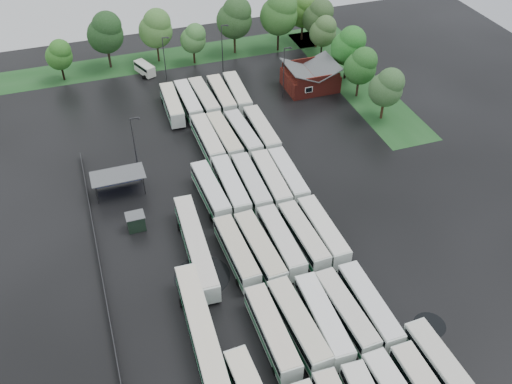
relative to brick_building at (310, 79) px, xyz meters
name	(u,v)px	position (x,y,z in m)	size (l,w,h in m)	color
ground	(270,262)	(-24.00, -42.77, -1.87)	(160.00, 160.00, 0.00)	black
brick_building	(310,79)	(0.00, 0.00, 0.00)	(10.07, 8.60, 5.39)	maroon
wash_shed	(118,176)	(-41.20, -20.74, 1.12)	(8.20, 4.20, 3.58)	#2D2D30
utility_hut	(136,222)	(-40.20, -30.17, -0.55)	(2.70, 2.20, 2.62)	black
grass_strip_north	(179,57)	(-22.00, 22.03, -1.86)	(80.00, 10.00, 0.01)	#1B471C
grass_strip_east	(354,80)	(10.00, 0.03, -1.86)	(10.00, 50.00, 0.01)	#1B471C
west_fence	(99,257)	(-46.20, -34.77, -1.27)	(0.10, 50.00, 1.20)	#2D2D30
bus_r1c0	(272,332)	(-28.36, -55.17, 0.07)	(2.80, 12.69, 3.53)	silver
bus_r1c1	(298,325)	(-25.06, -55.23, 0.12)	(3.41, 13.09, 3.61)	silver
bus_r1c2	(323,320)	(-21.95, -55.45, 0.08)	(2.94, 12.75, 3.53)	silver
bus_r1c3	(346,312)	(-18.87, -55.31, 0.02)	(3.23, 12.43, 3.43)	silver
bus_r1c4	(369,306)	(-15.74, -55.40, 0.06)	(2.82, 12.60, 3.50)	silver
bus_r2c0	(237,252)	(-28.36, -41.31, 0.03)	(3.05, 12.45, 3.44)	silver
bus_r2c1	(260,249)	(-25.25, -41.89, 0.12)	(3.38, 13.11, 3.62)	silver
bus_r2c2	(281,242)	(-21.99, -41.41, 0.06)	(2.80, 12.63, 3.51)	silver
bus_r2c3	(303,236)	(-18.66, -41.41, 0.03)	(3.05, 12.45, 3.44)	silver
bus_r2c4	(323,231)	(-15.69, -41.37, 0.07)	(2.83, 12.65, 3.51)	silver
bus_r3c0	(211,192)	(-28.29, -27.75, 0.05)	(3.18, 12.60, 3.48)	silver
bus_r3c1	(231,187)	(-25.06, -27.76, 0.12)	(2.84, 12.99, 3.61)	silver
bus_r3c2	(251,184)	(-21.87, -28.01, 0.09)	(2.88, 12.81, 3.56)	silver
bus_r3c3	(271,181)	(-18.66, -28.24, 0.09)	(3.04, 12.81, 3.55)	silver
bus_r3c4	(288,177)	(-15.74, -28.09, 0.03)	(2.82, 12.40, 3.44)	silver
bus_r4c1	(208,140)	(-25.10, -14.28, 0.10)	(2.85, 12.85, 3.57)	silver
bus_r4c2	(224,137)	(-22.15, -14.41, 0.09)	(3.13, 12.86, 3.56)	silver
bus_r4c3	(243,135)	(-18.85, -14.69, 0.05)	(3.20, 12.65, 3.49)	silver
bus_r4c4	(262,131)	(-15.48, -14.69, 0.11)	(2.81, 12.91, 3.59)	silver
bus_r5c0	(172,105)	(-28.31, -0.65, 0.02)	(3.05, 12.37, 3.42)	silver
bus_r5c1	(188,101)	(-25.16, -0.58, 0.04)	(2.75, 12.46, 3.46)	silver
bus_r5c2	(204,99)	(-22.11, -0.69, 0.07)	(3.09, 12.73, 3.52)	silver
bus_r5c3	(221,96)	(-18.71, -0.73, 0.04)	(2.83, 12.51, 3.47)	silver
bus_r5c4	(237,94)	(-15.57, -0.81, 0.09)	(3.34, 12.90, 3.56)	silver
artic_bus_west_b	(196,246)	(-33.29, -38.37, 0.05)	(3.39, 18.68, 3.45)	silver
artic_bus_west_c	(202,332)	(-36.14, -52.46, 0.12)	(3.45, 19.42, 3.59)	silver
minibus	(145,68)	(-30.41, 16.52, -0.56)	(3.80, 5.75, 2.36)	silver
tree_north_0	(59,54)	(-46.58, 19.36, 3.84)	(5.36, 5.36, 8.87)	black
tree_north_1	(106,32)	(-36.67, 21.85, 6.09)	(7.47, 7.47, 12.37)	black
tree_north_2	(156,28)	(-26.37, 21.33, 5.73)	(7.13, 7.13, 11.81)	#342115
tree_north_3	(194,38)	(-19.21, 17.94, 3.91)	(5.42, 5.42, 8.98)	black
tree_north_4	(235,18)	(-9.45, 19.80, 6.34)	(7.70, 7.70, 12.75)	#2F2114
tree_north_5	(280,13)	(0.07, 17.93, 6.86)	(8.19, 8.19, 13.56)	black
tree_north_6	(304,10)	(7.30, 21.38, 5.14)	(6.57, 6.57, 10.89)	black
tree_east_0	(387,87)	(8.31, -15.05, 4.70)	(6.17, 6.17, 10.22)	#3A2517
tree_east_1	(361,66)	(7.65, -6.21, 4.77)	(6.23, 6.23, 10.32)	black
tree_east_2	(349,46)	(8.61, 1.14, 5.43)	(6.84, 6.84, 11.34)	black
tree_east_3	(324,31)	(7.79, 11.58, 4.28)	(5.76, 5.76, 9.55)	black
tree_east_4	(319,17)	(8.87, 16.69, 5.31)	(6.74, 6.74, 11.16)	#342410
lamp_post_ne	(284,70)	(-6.46, -2.07, 4.27)	(1.63, 0.32, 10.57)	#2D2D30
lamp_post_nw	(135,142)	(-37.51, -17.25, 4.31)	(1.64, 0.32, 10.64)	#2D2D30
lamp_post_back_w	(165,57)	(-26.76, 11.47, 3.82)	(1.51, 0.29, 9.79)	#2D2D30
lamp_post_back_e	(223,46)	(-14.58, 11.98, 4.16)	(1.60, 0.31, 10.37)	#2D2D30
puddle_1	(418,368)	(-13.60, -63.89, -1.86)	(4.53, 4.53, 0.01)	black
puddle_2	(202,276)	(-33.58, -42.33, -1.86)	(7.58, 7.58, 0.01)	black
puddle_3	(321,247)	(-16.29, -42.49, -1.86)	(2.92, 2.92, 0.01)	black
puddle_4	(430,325)	(-9.12, -59.11, -1.86)	(3.99, 3.99, 0.01)	black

